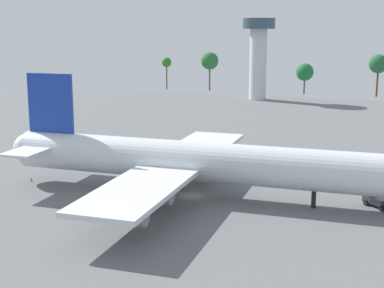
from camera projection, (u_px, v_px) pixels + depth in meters
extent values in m
plane|color=slate|center=(192.00, 196.00, 90.86)|extent=(261.96, 261.96, 0.00)
cylinder|color=silver|center=(192.00, 161.00, 89.68)|extent=(59.77, 6.25, 6.25)
sphere|color=silver|center=(29.00, 148.00, 98.74)|extent=(5.31, 5.31, 5.31)
cube|color=#19389E|center=(50.00, 103.00, 95.61)|extent=(8.37, 0.50, 10.00)
cube|color=silver|center=(30.00, 150.00, 92.82)|extent=(5.38, 9.38, 0.36)
cube|color=silver|center=(62.00, 139.00, 102.10)|extent=(5.38, 9.38, 0.36)
cube|color=silver|center=(138.00, 190.00, 77.22)|extent=(10.16, 25.39, 0.70)
cube|color=silver|center=(201.00, 147.00, 104.34)|extent=(10.16, 25.39, 0.70)
cylinder|color=gray|center=(155.00, 195.00, 80.80)|extent=(5.00, 2.63, 2.63)
cylinder|color=gray|center=(128.00, 215.00, 72.06)|extent=(5.00, 2.63, 2.63)
cylinder|color=gray|center=(200.00, 161.00, 100.83)|extent=(5.00, 2.63, 2.63)
cylinder|color=gray|center=(215.00, 150.00, 109.57)|extent=(5.00, 2.63, 2.63)
cylinder|color=black|center=(314.00, 199.00, 84.80)|extent=(0.70, 0.70, 2.63)
cylinder|color=black|center=(167.00, 192.00, 88.30)|extent=(0.70, 0.70, 2.63)
cylinder|color=black|center=(181.00, 181.00, 94.70)|extent=(0.70, 0.70, 2.63)
cube|color=#333338|center=(270.00, 151.00, 116.79)|extent=(1.83, 1.71, 1.85)
cube|color=yellow|center=(272.00, 151.00, 119.40)|extent=(1.88, 3.76, 1.01)
cylinder|color=black|center=(265.00, 155.00, 117.43)|extent=(0.30, 0.83, 0.82)
cylinder|color=black|center=(275.00, 156.00, 116.87)|extent=(0.30, 0.83, 0.82)
cylinder|color=black|center=(268.00, 152.00, 120.56)|extent=(0.30, 0.83, 0.82)
cylinder|color=black|center=(277.00, 152.00, 120.01)|extent=(0.30, 0.83, 0.82)
cube|color=#333338|center=(371.00, 196.00, 86.48)|extent=(2.55, 2.56, 1.61)
cube|color=#232328|center=(383.00, 203.00, 84.35)|extent=(3.92, 3.88, 1.03)
cylinder|color=black|center=(377.00, 201.00, 87.01)|extent=(0.81, 0.80, 0.86)
cylinder|color=black|center=(366.00, 203.00, 85.98)|extent=(0.81, 0.80, 0.86)
cylinder|color=black|center=(382.00, 209.00, 83.28)|extent=(0.81, 0.80, 0.86)
cone|color=orange|center=(31.00, 179.00, 99.33)|extent=(0.44, 0.44, 0.63)
cylinder|color=silver|center=(258.00, 64.00, 205.62)|extent=(6.11, 6.11, 25.43)
cylinder|color=#334756|center=(259.00, 23.00, 202.61)|extent=(11.61, 11.61, 3.76)
cylinder|color=#51381E|center=(167.00, 77.00, 240.47)|extent=(0.53, 0.53, 10.12)
sphere|color=#2E7120|center=(167.00, 62.00, 239.17)|extent=(4.11, 4.11, 4.11)
cylinder|color=#51381E|center=(210.00, 78.00, 234.72)|extent=(0.60, 0.60, 10.15)
sphere|color=#276432|center=(210.00, 61.00, 233.23)|extent=(7.17, 7.17, 7.17)
cylinder|color=#51381E|center=(304.00, 86.00, 223.32)|extent=(0.59, 0.59, 6.62)
sphere|color=#1F6A34|center=(305.00, 72.00, 222.21)|extent=(6.87, 6.87, 6.87)
cylinder|color=#51381E|center=(377.00, 83.00, 214.68)|extent=(0.72, 0.72, 10.32)
sphere|color=#225F35|center=(378.00, 64.00, 213.18)|extent=(7.15, 7.15, 7.15)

